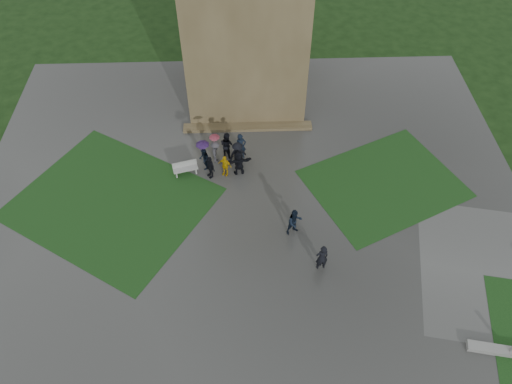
{
  "coord_description": "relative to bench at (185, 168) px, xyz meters",
  "views": [
    {
      "loc": [
        -0.35,
        -16.04,
        23.29
      ],
      "look_at": [
        0.33,
        3.52,
        1.2
      ],
      "focal_mm": 35.0,
      "sensor_mm": 36.0,
      "label": 1
    }
  ],
  "objects": [
    {
      "name": "bench",
      "position": [
        0.0,
        0.0,
        0.0
      ],
      "size": [
        1.65,
        0.88,
        0.91
      ],
      "rotation": [
        0.0,
        0.0,
        0.26
      ],
      "color": "#A2A29E",
      "rests_on": "plaza"
    },
    {
      "name": "ground",
      "position": [
        4.09,
        -6.35,
        -0.49
      ],
      "size": [
        120.0,
        120.0,
        0.0
      ],
      "primitive_type": "plane",
      "color": "black"
    },
    {
      "name": "plaza",
      "position": [
        4.09,
        -4.35,
        -0.48
      ],
      "size": [
        34.0,
        34.0,
        0.02
      ],
      "primitive_type": "cube",
      "color": "#343431",
      "rests_on": "ground"
    },
    {
      "name": "tower_plinth",
      "position": [
        4.09,
        4.25,
        -0.36
      ],
      "size": [
        9.0,
        0.8,
        0.22
      ],
      "primitive_type": "cube",
      "color": "brown",
      "rests_on": "plaza"
    },
    {
      "name": "lawn_inset_left",
      "position": [
        -4.41,
        -2.35,
        -0.46
      ],
      "size": [
        14.1,
        13.46,
        0.01
      ],
      "primitive_type": "cube",
      "rotation": [
        0.0,
        0.0,
        -0.56
      ],
      "color": "#143613",
      "rests_on": "plaza"
    },
    {
      "name": "visitor_cluster",
      "position": [
        2.61,
        0.51,
        0.5
      ],
      "size": [
        3.51,
        2.93,
        2.28
      ],
      "color": "black",
      "rests_on": "plaza"
    },
    {
      "name": "pedestrian_near",
      "position": [
        7.8,
        -7.43,
        0.48
      ],
      "size": [
        0.76,
        0.57,
        1.9
      ],
      "primitive_type": "imported",
      "rotation": [
        0.0,
        0.0,
        3.32
      ],
      "color": "black",
      "rests_on": "plaza"
    },
    {
      "name": "pedestrian_mid",
      "position": [
        6.55,
        -4.95,
        0.46
      ],
      "size": [
        1.03,
        0.83,
        1.85
      ],
      "primitive_type": "imported",
      "rotation": [
        0.0,
        0.0,
        0.41
      ],
      "color": "black",
      "rests_on": "plaza"
    },
    {
      "name": "lawn_inset_right",
      "position": [
        12.59,
        -1.35,
        -0.46
      ],
      "size": [
        11.12,
        10.15,
        0.01
      ],
      "primitive_type": "cube",
      "rotation": [
        0.0,
        0.0,
        0.44
      ],
      "color": "#143613",
      "rests_on": "plaza"
    }
  ]
}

